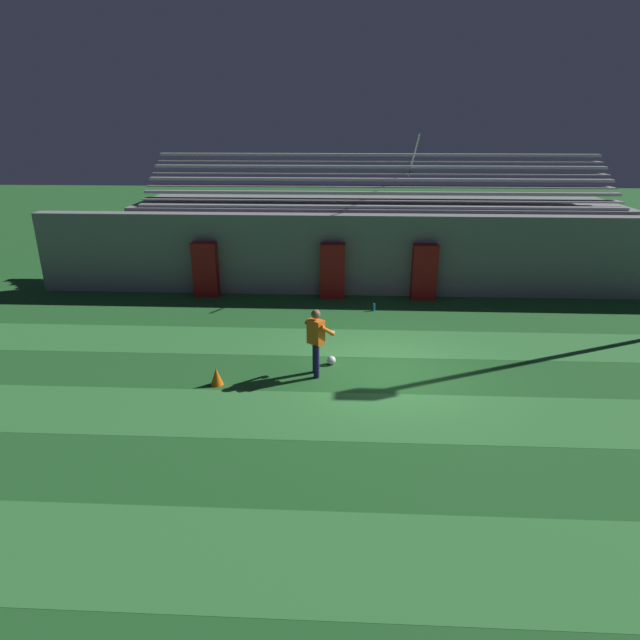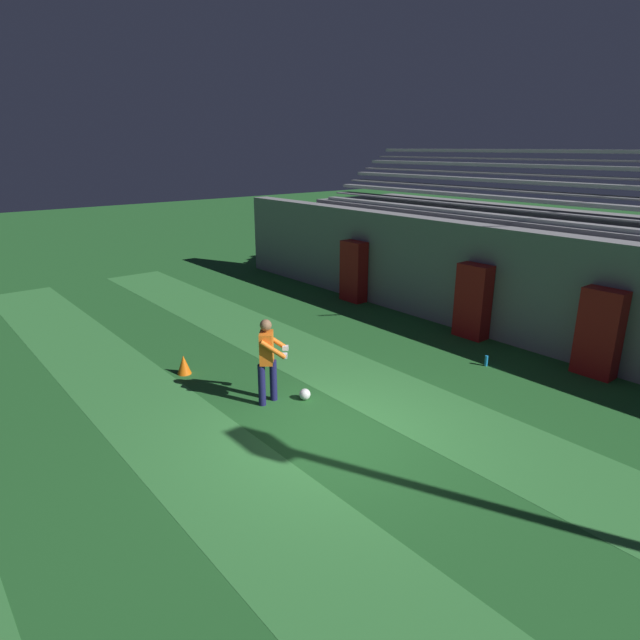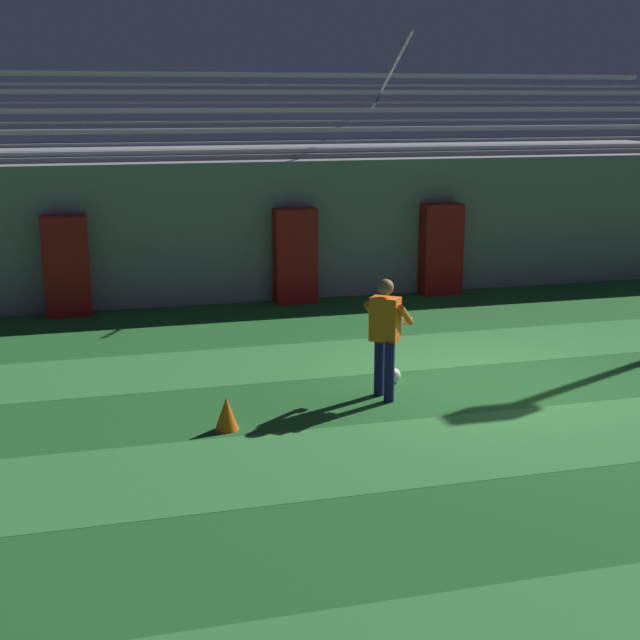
# 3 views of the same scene
# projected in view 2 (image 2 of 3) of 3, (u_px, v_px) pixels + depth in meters

# --- Properties ---
(ground_plane) EXTENTS (80.00, 80.00, 0.00)m
(ground_plane) POSITION_uv_depth(u_px,v_px,m) (337.00, 436.00, 9.04)
(ground_plane) COLOR #236028
(turf_stripe_mid) EXTENTS (28.00, 1.97, 0.01)m
(turf_stripe_mid) POSITION_uv_depth(u_px,v_px,m) (231.00, 483.00, 7.80)
(turf_stripe_mid) COLOR #38843D
(turf_stripe_mid) RESTS_ON ground
(turf_stripe_far) EXTENTS (28.00, 1.97, 0.01)m
(turf_stripe_far) POSITION_uv_depth(u_px,v_px,m) (411.00, 404.00, 10.19)
(turf_stripe_far) COLOR #38843D
(turf_stripe_far) RESTS_ON ground
(back_wall) EXTENTS (24.00, 0.60, 2.80)m
(back_wall) POSITION_uv_depth(u_px,v_px,m) (545.00, 293.00, 12.55)
(back_wall) COLOR gray
(back_wall) RESTS_ON ground
(padding_pillar_gate_left) EXTENTS (0.84, 0.44, 1.90)m
(padding_pillar_gate_left) POSITION_uv_depth(u_px,v_px,m) (473.00, 301.00, 13.51)
(padding_pillar_gate_left) COLOR maroon
(padding_pillar_gate_left) RESTS_ON ground
(padding_pillar_gate_right) EXTENTS (0.84, 0.44, 1.90)m
(padding_pillar_gate_right) POSITION_uv_depth(u_px,v_px,m) (599.00, 333.00, 11.21)
(padding_pillar_gate_right) COLOR maroon
(padding_pillar_gate_right) RESTS_ON ground
(padding_pillar_far_left) EXTENTS (0.84, 0.44, 1.90)m
(padding_pillar_far_left) POSITION_uv_depth(u_px,v_px,m) (354.00, 271.00, 16.75)
(padding_pillar_far_left) COLOR maroon
(padding_pillar_far_left) RESTS_ON ground
(bleacher_stand) EXTENTS (18.00, 4.05, 5.43)m
(bleacher_stand) POSITION_uv_depth(u_px,v_px,m) (592.00, 274.00, 13.94)
(bleacher_stand) COLOR gray
(bleacher_stand) RESTS_ON ground
(goalkeeper) EXTENTS (0.74, 0.73, 1.67)m
(goalkeeper) POSITION_uv_depth(u_px,v_px,m) (268.00, 356.00, 9.96)
(goalkeeper) COLOR #19194C
(goalkeeper) RESTS_ON ground
(soccer_ball) EXTENTS (0.22, 0.22, 0.22)m
(soccer_ball) POSITION_uv_depth(u_px,v_px,m) (305.00, 394.00, 10.34)
(soccer_ball) COLOR white
(soccer_ball) RESTS_ON ground
(traffic_cone) EXTENTS (0.30, 0.30, 0.42)m
(traffic_cone) POSITION_uv_depth(u_px,v_px,m) (184.00, 365.00, 11.48)
(traffic_cone) COLOR orange
(traffic_cone) RESTS_ON ground
(water_bottle) EXTENTS (0.07, 0.07, 0.24)m
(water_bottle) POSITION_uv_depth(u_px,v_px,m) (486.00, 361.00, 11.92)
(water_bottle) COLOR #1E8CD8
(water_bottle) RESTS_ON ground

